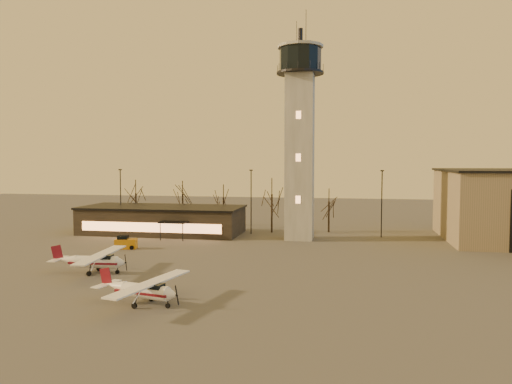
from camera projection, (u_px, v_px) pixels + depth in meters
ground at (266, 292)px, 43.97m from camera, size 220.00×220.00×0.00m
control_tower at (300, 128)px, 72.35m from camera, size 6.80×6.80×32.60m
terminal at (162, 220)px, 79.19m from camera, size 25.40×12.20×4.30m
light_poles at (303, 202)px, 73.95m from camera, size 58.50×12.25×10.14m
tree_row at (224, 194)px, 84.49m from camera, size 37.20×9.20×8.80m
cessna_front at (147, 294)px, 39.96m from camera, size 7.99×10.02×2.76m
cessna_rear at (98, 264)px, 51.17m from camera, size 8.42×10.63×2.92m
service_cart at (126, 244)px, 65.51m from camera, size 3.00×2.21×1.75m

